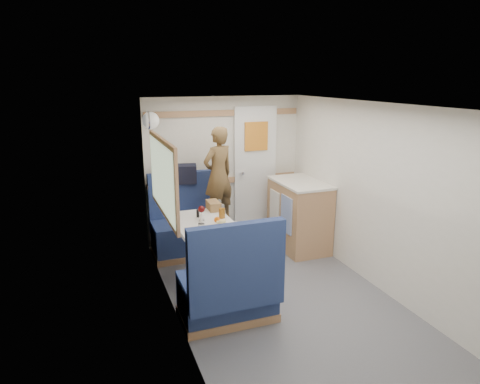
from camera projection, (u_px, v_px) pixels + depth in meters
name	position (u px, v px, depth m)	size (l,w,h in m)	color
floor	(297.00, 315.00, 4.17)	(4.50, 4.50, 0.00)	#515156
ceiling	(305.00, 107.00, 3.65)	(4.50, 4.50, 0.00)	silver
wall_back	(224.00, 170.00, 5.95)	(2.20, 0.02, 2.00)	silver
wall_left	(183.00, 233.00, 3.54)	(0.02, 4.50, 2.00)	silver
wall_right	(399.00, 206.00, 4.28)	(0.02, 4.50, 2.00)	silver
oak_trim_low	(225.00, 180.00, 5.97)	(2.15, 0.02, 0.08)	#A6794B
oak_trim_high	(224.00, 113.00, 5.73)	(2.15, 0.02, 0.08)	#A6794B
side_window	(162.00, 177.00, 4.39)	(0.04, 1.30, 0.72)	gray
rear_door	(255.00, 170.00, 6.08)	(0.62, 0.12, 1.86)	white
dinette_table	(204.00, 235.00, 4.71)	(0.62, 0.92, 0.72)	white
bench_far	(187.00, 231.00, 5.57)	(0.90, 0.59, 1.05)	navy
bench_near	(229.00, 292.00, 4.00)	(0.90, 0.59, 1.05)	navy
ledge	(181.00, 184.00, 5.65)	(0.90, 0.14, 0.04)	#A6794B
dome_light	(151.00, 120.00, 5.05)	(0.20, 0.20, 0.20)	white
galley_counter	(299.00, 214.00, 5.73)	(0.57, 0.92, 0.92)	#A6794B
person	(218.00, 175.00, 5.37)	(0.44, 0.29, 1.21)	brown
duffel_bag	(178.00, 174.00, 5.60)	(0.49, 0.23, 0.23)	black
tray	(232.00, 228.00, 4.44)	(0.28, 0.36, 0.02)	white
orange_fruit	(217.00, 220.00, 4.57)	(0.07, 0.07, 0.07)	orange
cheese_block	(221.00, 222.00, 4.55)	(0.09, 0.06, 0.03)	#F0E08B
wine_glass	(201.00, 210.00, 4.68)	(0.08, 0.08, 0.17)	white
tumbler_left	(201.00, 229.00, 4.28)	(0.07, 0.07, 0.11)	silver
beer_glass	(222.00, 213.00, 4.77)	(0.07, 0.07, 0.11)	brown
pepper_grinder	(198.00, 213.00, 4.80)	(0.03, 0.03, 0.09)	black
salt_grinder	(201.00, 218.00, 4.65)	(0.04, 0.04, 0.09)	silver
bread_loaf	(213.00, 205.00, 5.07)	(0.13, 0.25, 0.10)	olive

